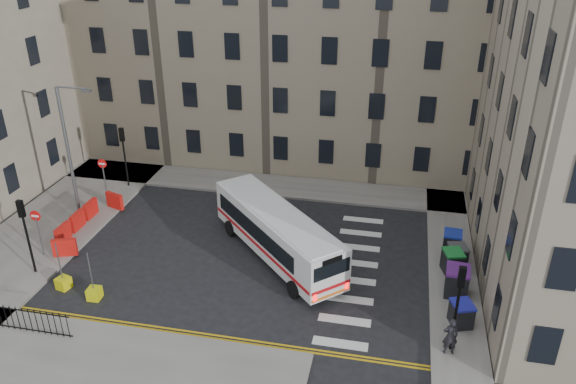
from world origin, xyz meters
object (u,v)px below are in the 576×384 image
at_px(wheelie_bin_b, 457,281).
at_px(bollard_yellow, 64,283).
at_px(wheelie_bin_e, 452,242).
at_px(bollard_chevron, 94,293).
at_px(streetlamp, 68,151).
at_px(wheelie_bin_a, 461,314).
at_px(wheelie_bin_c, 452,261).
at_px(bus, 277,231).
at_px(pedestrian, 450,336).
at_px(wheelie_bin_d, 457,255).

height_order(wheelie_bin_b, bollard_yellow, wheelie_bin_b).
bearing_deg(wheelie_bin_e, bollard_chevron, -151.09).
xyz_separation_m(streetlamp, wheelie_bin_e, (21.99, 0.36, -3.58)).
bearing_deg(wheelie_bin_a, wheelie_bin_b, 73.28).
xyz_separation_m(wheelie_bin_c, bollard_yellow, (-18.80, -5.24, -0.45)).
distance_m(wheelie_bin_e, bollard_chevron, 18.59).
bearing_deg(bus, bollard_yellow, 163.90).
bearing_deg(pedestrian, wheelie_bin_b, -108.42).
relative_size(streetlamp, bus, 0.92).
relative_size(bus, wheelie_bin_c, 6.80).
xyz_separation_m(streetlamp, wheelie_bin_c, (21.92, -1.57, -3.58)).
height_order(bus, wheelie_bin_b, bus).
distance_m(wheelie_bin_e, bollard_yellow, 20.20).
bearing_deg(pedestrian, wheelie_bin_a, -118.23).
bearing_deg(bollard_yellow, wheelie_bin_a, 3.11).
height_order(streetlamp, wheelie_bin_a, streetlamp).
bearing_deg(wheelie_bin_e, streetlamp, -174.40).
relative_size(wheelie_bin_a, wheelie_bin_e, 1.05).
height_order(pedestrian, bollard_chevron, pedestrian).
bearing_deg(wheelie_bin_c, wheelie_bin_b, -102.82).
height_order(streetlamp, bollard_yellow, streetlamp).
distance_m(pedestrian, bollard_chevron, 16.48).
distance_m(bus, wheelie_bin_e, 9.50).
bearing_deg(wheelie_bin_b, streetlamp, 175.36).
relative_size(streetlamp, wheelie_bin_e, 6.76).
height_order(wheelie_bin_d, bollard_chevron, wheelie_bin_d).
relative_size(wheelie_bin_a, pedestrian, 0.72).
bearing_deg(bollard_chevron, wheelie_bin_c, 18.67).
bearing_deg(pedestrian, bollard_yellow, -14.60).
xyz_separation_m(wheelie_bin_c, pedestrian, (-0.42, -6.21, 0.28)).
relative_size(streetlamp, wheelie_bin_a, 6.47).
xyz_separation_m(bus, wheelie_bin_c, (9.13, 0.26, -0.82)).
distance_m(streetlamp, wheelie_bin_c, 22.26).
distance_m(streetlamp, wheelie_bin_a, 23.12).
bearing_deg(bollard_yellow, bus, 27.21).
bearing_deg(wheelie_bin_e, wheelie_bin_c, -87.54).
relative_size(wheelie_bin_b, wheelie_bin_d, 1.15).
bearing_deg(pedestrian, streetlamp, -31.46).
distance_m(wheelie_bin_a, bollard_chevron, 17.13).
distance_m(streetlamp, pedestrian, 23.10).
relative_size(wheelie_bin_d, pedestrian, 0.70).
height_order(wheelie_bin_d, pedestrian, pedestrian).
relative_size(wheelie_bin_a, wheelie_bin_d, 1.03).
relative_size(streetlamp, bollard_chevron, 13.57).
bearing_deg(streetlamp, bollard_chevron, -55.27).
bearing_deg(streetlamp, wheelie_bin_a, -14.64).
height_order(bus, wheelie_bin_c, bus).
distance_m(wheelie_bin_b, wheelie_bin_d, 2.57).
height_order(bus, wheelie_bin_a, bus).
bearing_deg(pedestrian, bollard_chevron, -13.33).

